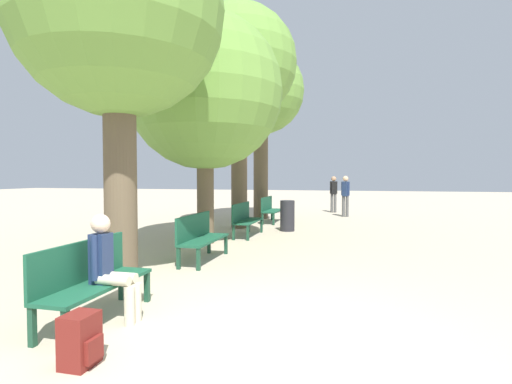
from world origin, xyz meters
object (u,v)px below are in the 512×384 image
at_px(bench_row_2, 245,217).
at_px(pedestrian_near, 345,193).
at_px(bench_row_3, 270,208).
at_px(tree_row_0, 118,14).
at_px(backpack, 81,340).
at_px(bench_row_0, 90,276).
at_px(tree_row_3, 261,93).
at_px(trash_bin, 287,216).
at_px(tree_row_1, 205,92).
at_px(bench_row_1, 199,235).
at_px(tree_row_2, 239,65).
at_px(pedestrian_mid, 334,192).
at_px(person_seated, 110,264).

distance_m(bench_row_2, pedestrian_near, 6.29).
relative_size(bench_row_3, tree_row_0, 0.28).
bearing_deg(backpack, bench_row_2, 94.75).
bearing_deg(bench_row_0, tree_row_3, 93.27).
bearing_deg(backpack, trash_bin, 87.81).
distance_m(bench_row_3, backpack, 10.65).
bearing_deg(tree_row_1, bench_row_3, 82.13).
height_order(tree_row_0, tree_row_1, tree_row_0).
height_order(bench_row_3, trash_bin, trash_bin).
height_order(bench_row_1, trash_bin, trash_bin).
bearing_deg(bench_row_1, bench_row_3, 90.00).
bearing_deg(bench_row_1, tree_row_3, 94.64).
height_order(tree_row_0, pedestrian_near, tree_row_0).
distance_m(tree_row_0, backpack, 4.77).
distance_m(tree_row_0, tree_row_2, 6.50).
height_order(tree_row_0, pedestrian_mid, tree_row_0).
bearing_deg(bench_row_3, bench_row_1, -90.00).
height_order(bench_row_1, person_seated, person_seated).
xyz_separation_m(bench_row_3, trash_bin, (0.95, -1.99, -0.05)).
height_order(tree_row_0, tree_row_2, tree_row_2).
relative_size(bench_row_1, bench_row_3, 1.00).
relative_size(tree_row_0, tree_row_3, 0.89).
bearing_deg(pedestrian_near, trash_bin, -108.87).
bearing_deg(tree_row_0, backpack, -64.07).
xyz_separation_m(tree_row_0, pedestrian_near, (3.12, 10.62, -3.14)).
relative_size(bench_row_0, trash_bin, 1.76).
bearing_deg(tree_row_3, tree_row_1, -90.00).
bearing_deg(backpack, bench_row_0, 122.52).
relative_size(bench_row_2, person_seated, 1.32).
bearing_deg(pedestrian_mid, tree_row_3, -130.18).
relative_size(bench_row_2, tree_row_3, 0.24).
bearing_deg(bench_row_1, trash_bin, 78.01).
relative_size(bench_row_3, person_seated, 1.32).
bearing_deg(tree_row_2, pedestrian_mid, 66.61).
bearing_deg(bench_row_2, person_seated, -87.97).
bearing_deg(tree_row_2, tree_row_1, -90.00).
bearing_deg(backpack, tree_row_2, 97.86).
bearing_deg(tree_row_2, pedestrian_near, 53.33).
relative_size(tree_row_0, person_seated, 4.79).
bearing_deg(trash_bin, tree_row_0, -104.45).
height_order(bench_row_3, tree_row_3, tree_row_3).
distance_m(pedestrian_mid, trash_bin, 6.38).
xyz_separation_m(tree_row_1, person_seated, (0.85, -5.12, -2.97)).
xyz_separation_m(bench_row_3, pedestrian_near, (2.49, 2.54, 0.42)).
relative_size(bench_row_0, tree_row_2, 0.23).
bearing_deg(trash_bin, tree_row_2, 167.72).
bearing_deg(pedestrian_mid, backpack, -95.09).
distance_m(bench_row_0, person_seated, 0.27).
height_order(tree_row_2, backpack, tree_row_2).
bearing_deg(pedestrian_mid, bench_row_2, -104.51).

